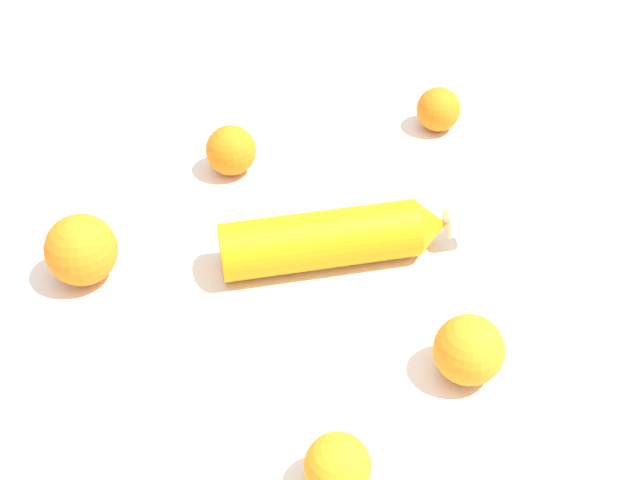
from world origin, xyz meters
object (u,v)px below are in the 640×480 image
at_px(orange_2, 469,350).
at_px(orange_4, 231,150).
at_px(orange_0, 438,109).
at_px(orange_3, 81,250).
at_px(orange_1, 338,466).
at_px(water_bottle, 339,237).

distance_m(orange_2, orange_4, 0.43).
height_order(orange_0, orange_3, orange_3).
xyz_separation_m(orange_3, orange_4, (-0.25, 0.01, -0.01)).
height_order(orange_1, orange_3, orange_3).
distance_m(orange_1, orange_4, 0.49).
bearing_deg(orange_0, orange_3, -21.27).
relative_size(water_bottle, orange_4, 3.70).
distance_m(orange_0, orange_2, 0.44).
height_order(orange_3, orange_4, orange_3).
distance_m(orange_2, orange_3, 0.44).
bearing_deg(orange_4, orange_0, 143.55).
height_order(orange_1, orange_2, orange_2).
relative_size(orange_0, orange_1, 1.00).
bearing_deg(orange_1, orange_3, -99.95).
bearing_deg(orange_2, orange_3, -74.82).
xyz_separation_m(orange_2, orange_3, (0.12, -0.42, 0.00)).
distance_m(orange_0, orange_3, 0.52).
xyz_separation_m(orange_0, orange_3, (0.49, -0.19, 0.01)).
xyz_separation_m(water_bottle, orange_4, (-0.06, -0.21, -0.00)).
distance_m(water_bottle, orange_4, 0.22).
distance_m(water_bottle, orange_1, 0.30).
height_order(water_bottle, orange_0, water_bottle).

